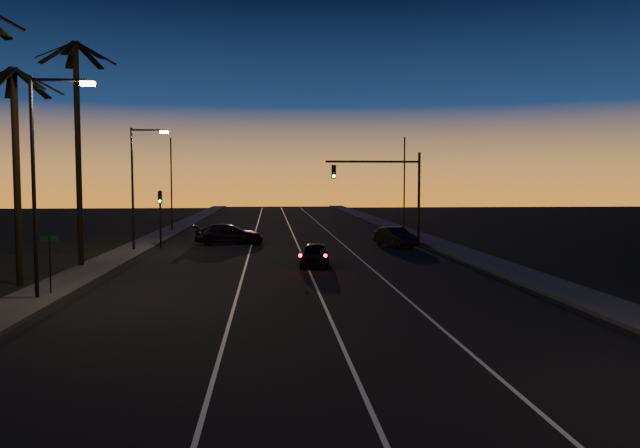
{
  "coord_description": "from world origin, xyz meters",
  "views": [
    {
      "loc": [
        -1.6,
        -5.74,
        4.83
      ],
      "look_at": [
        0.85,
        24.65,
        2.75
      ],
      "focal_mm": 35.0,
      "sensor_mm": 36.0,
      "label": 1
    }
  ],
  "objects": [
    {
      "name": "streetlight_left_near",
      "position": [
        -10.7,
        20.0,
        5.32
      ],
      "size": [
        2.55,
        0.26,
        9.0
      ],
      "color": "black",
      "rests_on": "ground"
    },
    {
      "name": "lane_stripe_right",
      "position": [
        4.0,
        30.0,
        0.02
      ],
      "size": [
        0.12,
        160.0,
        0.01
      ],
      "primitive_type": "cube",
      "color": "silver",
      "rests_on": "road"
    },
    {
      "name": "road",
      "position": [
        0.0,
        30.0,
        0.01
      ],
      "size": [
        20.0,
        170.0,
        0.01
      ],
      "primitive_type": "cube",
      "color": "black",
      "rests_on": "ground"
    },
    {
      "name": "cross_car",
      "position": [
        -4.79,
        42.61,
        0.79
      ],
      "size": [
        5.49,
        2.59,
        1.55
      ],
      "color": "black",
      "rests_on": "road"
    },
    {
      "name": "far_pole_right",
      "position": [
        11.0,
        52.0,
        4.5
      ],
      "size": [
        0.14,
        0.14,
        9.0
      ],
      "primitive_type": "cylinder",
      "color": "black",
      "rests_on": "ground"
    },
    {
      "name": "streetlight_left_far",
      "position": [
        -10.69,
        38.0,
        5.06
      ],
      "size": [
        2.55,
        0.26,
        8.5
      ],
      "color": "black",
      "rests_on": "ground"
    },
    {
      "name": "right_car",
      "position": [
        7.67,
        39.81,
        0.72
      ],
      "size": [
        2.7,
        4.58,
        1.43
      ],
      "color": "black",
      "rests_on": "road"
    },
    {
      "name": "street_sign",
      "position": [
        -10.8,
        21.0,
        1.66
      ],
      "size": [
        0.7,
        0.06,
        2.6
      ],
      "color": "black",
      "rests_on": "ground"
    },
    {
      "name": "palm_mid",
      "position": [
        -13.2,
        24.0,
        6.25
      ],
      "size": [
        4.25,
        4.16,
        10.03
      ],
      "color": "black",
      "rests_on": "ground"
    },
    {
      "name": "lane_stripe_mid",
      "position": [
        0.5,
        30.0,
        0.02
      ],
      "size": [
        0.12,
        160.0,
        0.01
      ],
      "primitive_type": "cube",
      "color": "silver",
      "rests_on": "road"
    },
    {
      "name": "signal_mast",
      "position": [
        7.14,
        39.99,
        4.78
      ],
      "size": [
        7.1,
        0.41,
        7.0
      ],
      "color": "black",
      "rests_on": "ground"
    },
    {
      "name": "lead_car",
      "position": [
        0.94,
        29.49,
        0.68
      ],
      "size": [
        2.03,
        4.54,
        1.34
      ],
      "color": "black",
      "rests_on": "road"
    },
    {
      "name": "far_pole_left",
      "position": [
        -11.0,
        55.0,
        4.5
      ],
      "size": [
        0.14,
        0.14,
        9.0
      ],
      "primitive_type": "cylinder",
      "color": "black",
      "rests_on": "ground"
    },
    {
      "name": "palm_far",
      "position": [
        -12.2,
        30.0,
        7.61
      ],
      "size": [
        4.25,
        4.16,
        12.53
      ],
      "color": "black",
      "rests_on": "ground"
    },
    {
      "name": "signal_post",
      "position": [
        -9.5,
        39.98,
        2.89
      ],
      "size": [
        0.28,
        0.37,
        4.2
      ],
      "color": "black",
      "rests_on": "ground"
    },
    {
      "name": "sidewalk_right",
      "position": [
        11.2,
        30.0,
        0.08
      ],
      "size": [
        2.4,
        170.0,
        0.16
      ],
      "primitive_type": "cube",
      "color": "#323230",
      "rests_on": "ground"
    },
    {
      "name": "sidewalk_left",
      "position": [
        -11.2,
        30.0,
        0.08
      ],
      "size": [
        2.4,
        170.0,
        0.16
      ],
      "primitive_type": "cube",
      "color": "#323230",
      "rests_on": "ground"
    },
    {
      "name": "lane_stripe_left",
      "position": [
        -3.0,
        30.0,
        0.02
      ],
      "size": [
        0.12,
        160.0,
        0.01
      ],
      "primitive_type": "cube",
      "color": "silver",
      "rests_on": "road"
    }
  ]
}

